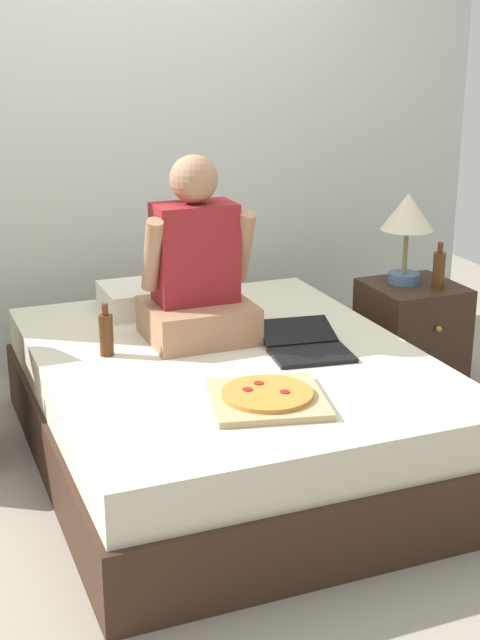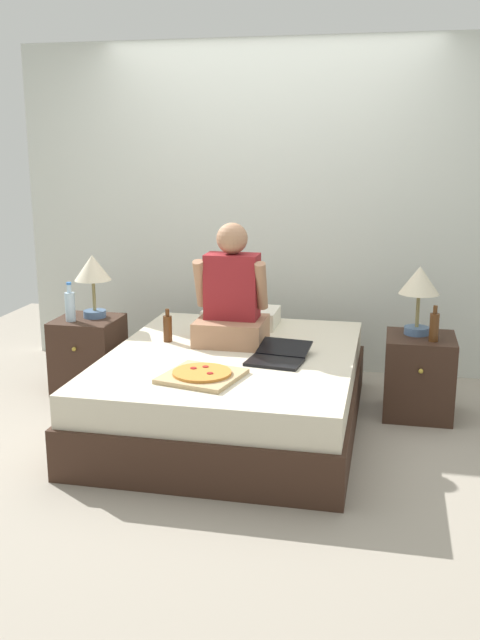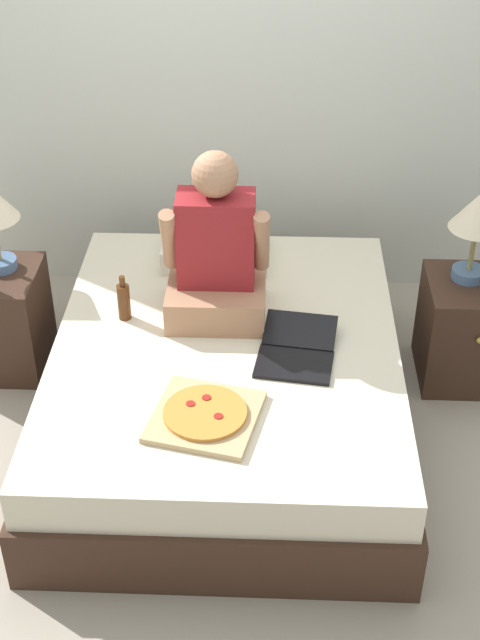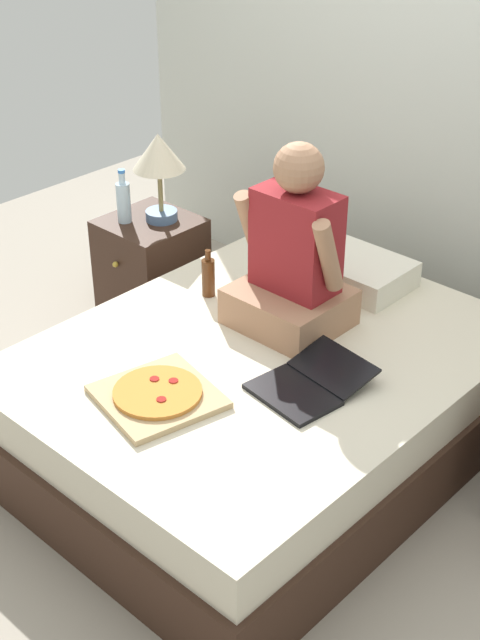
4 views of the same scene
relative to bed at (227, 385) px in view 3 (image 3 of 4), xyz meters
name	(u,v)px [view 3 (image 3 of 4)]	position (x,y,z in m)	size (l,w,h in m)	color
ground_plane	(227,424)	(0.00, 0.00, -0.24)	(5.95, 5.95, 0.00)	#9E9384
wall_back	(239,66)	(0.00, 1.34, 1.01)	(3.95, 0.12, 2.50)	silver
bed	(227,385)	(0.00, 0.00, 0.00)	(1.55, 1.96, 0.48)	#382319
nightstand_right	(468,330)	(1.16, 0.44, 0.03)	(0.44, 0.47, 0.53)	#382319
lamp_on_right_nightstand	(478,217)	(1.13, 0.49, 0.62)	(0.26, 0.26, 0.45)	#4C6B93
pillow	(216,249)	(-0.09, 0.70, 0.30)	(0.52, 0.34, 0.12)	silver
person_seated	(216,257)	(-0.05, 0.24, 0.53)	(0.47, 0.40, 0.78)	#A37556
laptop	(296,353)	(0.30, -0.10, 0.26)	(0.37, 0.45, 0.07)	black
pizza_box	(205,415)	(-0.05, -0.52, 0.26)	(0.48, 0.48, 0.04)	tan
beer_bottle_on_bed	(124,301)	(-0.47, 0.17, 0.33)	(0.06, 0.06, 0.22)	#4C2811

